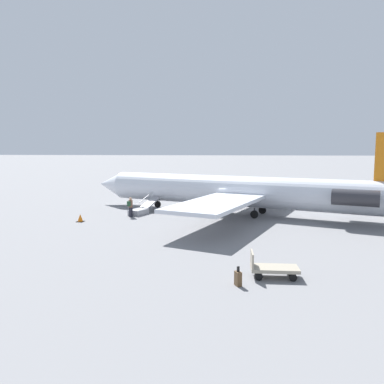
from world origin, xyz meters
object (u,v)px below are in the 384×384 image
at_px(passenger, 130,206).
at_px(suitcase, 238,278).
at_px(airplane_main, 243,191).
at_px(boarding_stairs, 141,210).
at_px(luggage_cart, 272,268).

height_order(passenger, suitcase, passenger).
bearing_deg(suitcase, passenger, -59.78).
distance_m(airplane_main, boarding_stairs, 9.51).
bearing_deg(boarding_stairs, suitcase, -132.96).
bearing_deg(luggage_cart, suitcase, 36.50).
xyz_separation_m(airplane_main, passenger, (9.88, 2.21, -1.16)).
relative_size(boarding_stairs, suitcase, 4.68).
height_order(airplane_main, boarding_stairs, airplane_main).
bearing_deg(luggage_cart, passenger, -54.92).
bearing_deg(airplane_main, passenger, 33.13).
height_order(airplane_main, luggage_cart, airplane_main).
height_order(boarding_stairs, passenger, boarding_stairs).
bearing_deg(suitcase, airplane_main, -92.12).
relative_size(boarding_stairs, luggage_cart, 1.85).
bearing_deg(boarding_stairs, passenger, -179.78).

